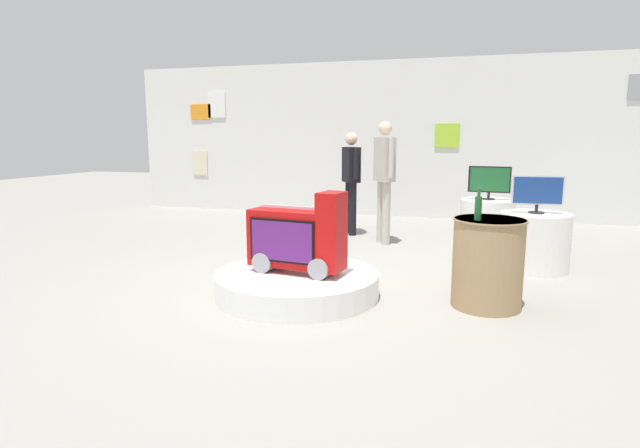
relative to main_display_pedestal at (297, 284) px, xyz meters
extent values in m
plane|color=gray|center=(-0.05, 0.27, -0.12)|extent=(30.00, 30.00, 0.00)
cube|color=silver|center=(-0.05, 5.53, 1.40)|extent=(10.65, 0.10, 3.04)
cube|color=beige|center=(-4.08, 5.47, 0.88)|extent=(0.35, 0.02, 0.51)
cube|color=#9ECC33|center=(1.20, 5.47, 1.48)|extent=(0.45, 0.02, 0.45)
cube|color=orange|center=(-4.01, 5.47, 1.99)|extent=(0.48, 0.02, 0.32)
cube|color=white|center=(-3.62, 5.47, 2.13)|extent=(0.40, 0.02, 0.52)
cylinder|color=white|center=(0.00, 0.00, 0.00)|extent=(1.63, 1.63, 0.24)
cylinder|color=gray|center=(-0.30, 0.04, 0.22)|extent=(0.26, 0.39, 0.20)
cylinder|color=gray|center=(0.30, -0.04, 0.22)|extent=(0.26, 0.39, 0.20)
cube|color=#B70F0F|center=(0.00, 0.00, 0.46)|extent=(0.99, 0.45, 0.56)
cube|color=#B70F0F|center=(0.37, -0.05, 0.84)|extent=(0.25, 0.34, 0.20)
cube|color=black|center=(-0.10, -0.16, 0.46)|extent=(0.69, 0.11, 0.42)
cube|color=#561E6B|center=(-0.10, -0.16, 0.46)|extent=(0.65, 0.11, 0.38)
cube|color=#B2B2B7|center=(0.00, 0.00, 0.77)|extent=(0.76, 0.14, 0.02)
cylinder|color=white|center=(1.90, 3.00, 0.22)|extent=(0.76, 0.76, 0.68)
cylinder|color=black|center=(1.90, 3.00, 0.57)|extent=(0.17, 0.17, 0.02)
cylinder|color=black|center=(1.90, 3.00, 0.62)|extent=(0.04, 0.04, 0.08)
cube|color=black|center=(1.90, 3.00, 0.85)|extent=(0.58, 0.10, 0.37)
cube|color=#1E5B2D|center=(1.91, 2.98, 0.85)|extent=(0.53, 0.07, 0.34)
cylinder|color=white|center=(2.39, 1.75, 0.22)|extent=(0.80, 0.80, 0.68)
cylinder|color=black|center=(2.39, 1.75, 0.57)|extent=(0.18, 0.18, 0.02)
cylinder|color=black|center=(2.39, 1.75, 0.62)|extent=(0.04, 0.04, 0.08)
cube|color=silver|center=(2.39, 1.75, 0.83)|extent=(0.59, 0.08, 0.34)
cube|color=navy|center=(2.39, 1.73, 0.83)|extent=(0.54, 0.05, 0.31)
cylinder|color=#9E7F56|center=(1.80, 0.16, 0.30)|extent=(0.63, 0.63, 0.83)
cylinder|color=#9E7F56|center=(1.80, 0.16, 0.70)|extent=(0.66, 0.66, 0.02)
cylinder|color=#195926|center=(1.69, 0.05, 0.82)|extent=(0.06, 0.06, 0.21)
cylinder|color=#195926|center=(1.69, 0.05, 0.96)|extent=(0.03, 0.03, 0.07)
cylinder|color=black|center=(-0.25, 3.44, 0.31)|extent=(0.12, 0.12, 0.85)
cylinder|color=black|center=(-0.15, 3.27, 0.31)|extent=(0.12, 0.12, 0.85)
cube|color=black|center=(-0.20, 3.35, 1.01)|extent=(0.37, 0.43, 0.56)
sphere|color=beige|center=(-0.20, 3.35, 1.42)|extent=(0.20, 0.20, 0.20)
cylinder|color=black|center=(-0.32, 3.56, 1.04)|extent=(0.08, 0.08, 0.50)
cylinder|color=black|center=(-0.08, 3.15, 1.04)|extent=(0.08, 0.08, 0.50)
cylinder|color=#B2ADA3|center=(0.37, 2.87, 0.35)|extent=(0.12, 0.12, 0.93)
cylinder|color=#B2ADA3|center=(0.48, 2.70, 0.35)|extent=(0.12, 0.12, 0.93)
cube|color=#B2ADA3|center=(0.43, 2.78, 1.13)|extent=(0.37, 0.43, 0.63)
sphere|color=beige|center=(0.43, 2.78, 1.57)|extent=(0.20, 0.20, 0.20)
cylinder|color=#B2ADA3|center=(0.30, 2.99, 1.16)|extent=(0.08, 0.08, 0.57)
cylinder|color=#B2ADA3|center=(0.55, 2.58, 1.16)|extent=(0.08, 0.08, 0.57)
camera|label=1|loc=(1.57, -4.65, 1.44)|focal=28.53mm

